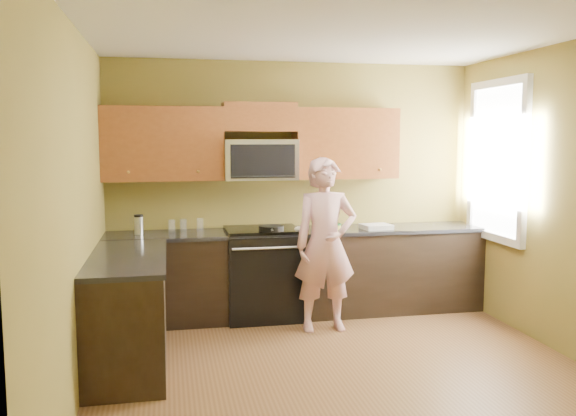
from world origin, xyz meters
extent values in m
plane|color=brown|center=(0.00, 0.00, 0.00)|extent=(4.00, 4.00, 0.00)
plane|color=white|center=(0.00, 0.00, 2.70)|extent=(4.00, 4.00, 0.00)
plane|color=olive|center=(0.00, 2.00, 1.35)|extent=(4.00, 0.00, 4.00)
plane|color=olive|center=(0.00, -2.00, 1.35)|extent=(4.00, 0.00, 4.00)
plane|color=olive|center=(-2.00, 0.00, 1.35)|extent=(0.00, 4.00, 4.00)
plane|color=olive|center=(2.00, 0.00, 1.35)|extent=(0.00, 4.00, 4.00)
cube|color=black|center=(0.00, 1.70, 0.44)|extent=(4.00, 0.60, 0.88)
cube|color=black|center=(-1.70, 0.60, 0.44)|extent=(0.60, 1.60, 0.88)
cube|color=black|center=(0.00, 1.69, 0.90)|extent=(4.00, 0.62, 0.04)
cube|color=black|center=(-1.69, 0.60, 0.90)|extent=(0.62, 1.60, 0.04)
cube|color=brown|center=(-0.40, 1.83, 2.10)|extent=(0.76, 0.33, 0.30)
imported|color=#D86C73|center=(0.14, 1.15, 0.85)|extent=(0.62, 0.41, 1.70)
cube|color=#B27F47|center=(0.27, 1.47, 0.93)|extent=(0.11, 0.11, 0.01)
ellipsoid|color=silver|center=(-0.03, 1.53, 0.95)|extent=(0.11, 0.12, 0.06)
ellipsoid|color=silver|center=(0.36, 1.75, 0.95)|extent=(0.13, 0.14, 0.07)
cube|color=silver|center=(0.82, 1.58, 0.95)|extent=(0.33, 0.28, 0.05)
cylinder|color=silver|center=(-1.20, 1.89, 0.98)|extent=(0.08, 0.08, 0.12)
cylinder|color=silver|center=(-1.03, 1.92, 0.98)|extent=(0.09, 0.09, 0.12)
cylinder|color=silver|center=(-1.32, 1.85, 0.98)|extent=(0.08, 0.08, 0.12)
camera|label=1|loc=(-1.36, -4.44, 1.87)|focal=37.51mm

